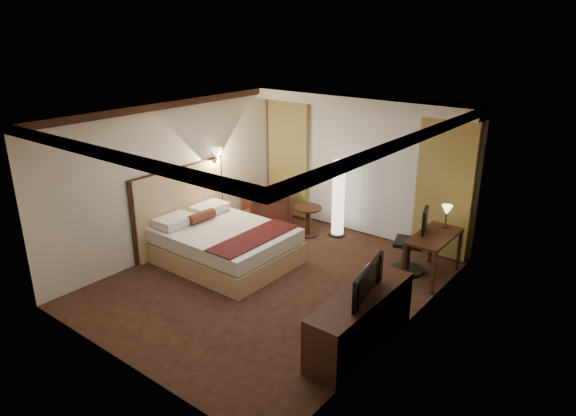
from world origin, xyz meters
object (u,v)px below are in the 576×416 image
Objects in this scene: floor_lamp at (338,198)px; office_chair at (410,240)px; side_table at (308,221)px; dresser at (361,321)px; desk at (432,256)px; television at (361,275)px; bed at (226,245)px; armchair at (266,207)px.

office_chair is (1.78, -0.60, -0.19)m from floor_lamp.
side_table is 0.31× the size of dresser.
desk reaches higher than dresser.
television reaches higher than desk.
bed is 3.73× the size of side_table.
dresser is (0.05, -2.37, -0.01)m from desk.
armchair is at bearing -158.72° from floor_lamp.
office_chair is (2.65, 1.62, 0.25)m from bed.
desk is 0.61× the size of dresser.
armchair is at bearing 161.15° from office_chair.
armchair is at bearing -169.67° from side_table.
floor_lamp reaches higher than office_chair.
side_table is 3.70m from dresser.
armchair is 1.47× the size of side_table.
floor_lamp reaches higher than desk.
floor_lamp is 0.80× the size of dresser.
television is at bearing -12.94° from bed.
floor_lamp is at bearing 143.66° from office_chair.
floor_lamp reaches higher than bed.
desk is at bearing 35.99° from armchair.
television is at bearing 180.00° from dresser.
desk reaches higher than bed.
armchair is at bearing 179.75° from desk.
floor_lamp is 1.31× the size of desk.
desk reaches higher than side_table.
bed is at bearing -166.27° from office_chair.
desk is 2.46m from television.
dresser reaches higher than side_table.
armchair is 1.52m from floor_lamp.
desk is at bearing 28.71° from bed.
office_chair is (-0.39, -0.05, 0.20)m from desk.
desk is at bearing -10.40° from office_chair.
desk is (2.62, -0.19, 0.08)m from side_table.
bed is 1.90× the size of desk.
floor_lamp is 3.67m from television.
armchair reaches higher than bed.
bed reaches higher than side_table.
bed is 1.92× the size of office_chair.
floor_lamp is (0.45, 0.37, 0.47)m from side_table.
dresser is (0.44, -2.32, -0.20)m from office_chair.
television is (-0.03, 0.00, 0.65)m from dresser.
desk is (3.04, 1.67, 0.05)m from bed.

